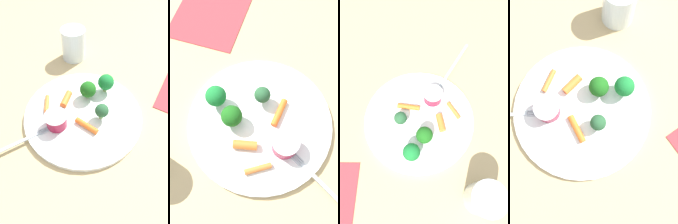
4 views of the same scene
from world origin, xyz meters
The scene contains 11 objects.
ground_plane centered at (0.00, 0.00, 0.00)m, with size 2.40×2.40×0.00m, color tan.
plate centered at (0.00, 0.00, 0.01)m, with size 0.27×0.27×0.01m, color white.
sauce_cup centered at (0.02, 0.06, 0.03)m, with size 0.05×0.05×0.03m.
broccoli_floret_0 centered at (0.02, -0.05, 0.04)m, with size 0.04×0.04×0.05m.
broccoli_floret_1 centered at (-0.04, -0.02, 0.04)m, with size 0.03×0.03×0.04m.
broccoli_floret_2 centered at (0.01, -0.09, 0.04)m, with size 0.04×0.04×0.05m.
carrot_stick_0 centered at (0.08, 0.04, 0.02)m, with size 0.01×0.01×0.05m, color orange.
carrot_stick_1 centered at (-0.03, 0.02, 0.02)m, with size 0.01×0.01×0.06m, color orange.
carrot_stick_2 centered at (0.05, 0.00, 0.02)m, with size 0.02×0.02×0.04m, color orange.
fork centered at (0.05, 0.16, 0.01)m, with size 0.07×0.18×0.00m.
drinking_glass centered at (0.17, -0.15, 0.05)m, with size 0.07×0.07×0.09m, color silver.
Camera 3 is at (0.05, -0.18, 0.50)m, focal length 33.12 mm.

